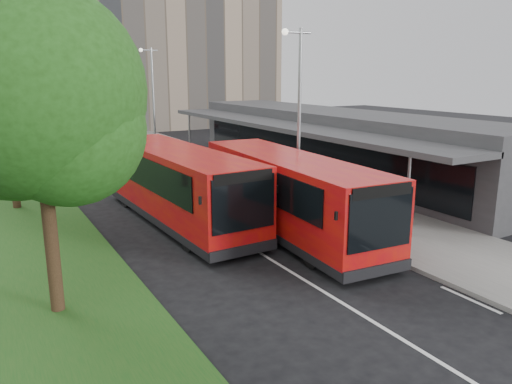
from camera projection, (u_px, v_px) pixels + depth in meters
ground at (237, 239)px, 19.35m from camera, size 120.00×120.00×0.00m
pavement at (186, 154)px, 39.10m from camera, size 5.00×80.00×0.15m
grass_verge at (2, 170)px, 32.83m from camera, size 5.00×80.00×0.10m
lane_centre_line at (129, 173)px, 32.00m from camera, size 0.12×70.00×0.01m
kerb_dashes at (158, 160)px, 36.97m from camera, size 0.12×56.00×0.01m
office_block at (177, 49)px, 59.45m from camera, size 22.00×12.00×18.00m
station_building at (332, 143)px, 30.86m from camera, size 7.70×26.00×4.00m
tree_near at (37, 106)px, 12.19m from camera, size 5.29×5.29×8.51m
tree_mid at (4, 97)px, 22.38m from camera, size 5.03×5.03×8.08m
lamp_post_near at (298, 109)px, 21.92m from camera, size 1.44×0.28×8.00m
lamp_post_far at (152, 93)px, 38.80m from camera, size 1.44×0.28×8.00m
bus_main at (289, 195)px, 19.69m from camera, size 3.51×11.16×3.12m
bus_second at (178, 185)px, 21.21m from camera, size 3.26×11.30×3.17m
litter_bin at (229, 166)px, 31.36m from camera, size 0.51×0.51×0.87m
bollard at (175, 150)px, 37.19m from camera, size 0.18×0.18×1.04m
car_near at (87, 130)px, 51.14m from camera, size 2.52×3.66×1.16m
car_far at (48, 124)px, 56.60m from camera, size 2.42×4.07×1.27m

